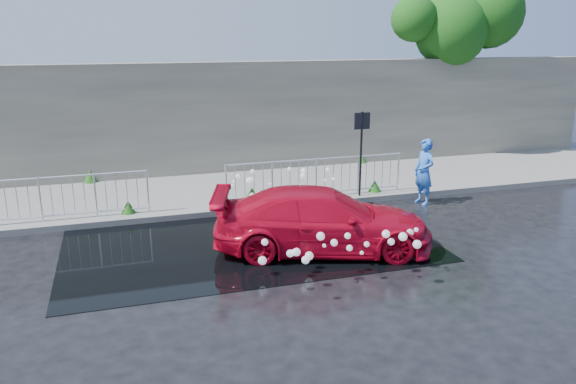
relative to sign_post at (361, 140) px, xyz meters
name	(u,v)px	position (x,y,z in m)	size (l,w,h in m)	color
ground	(235,260)	(-4.20, -3.10, -1.72)	(90.00, 90.00, 0.00)	black
pavement	(199,193)	(-4.20, 1.90, -1.65)	(30.00, 4.00, 0.15)	slate
curb	(210,213)	(-4.20, -0.10, -1.64)	(30.00, 0.25, 0.16)	slate
retaining_wall	(186,119)	(-4.20, 4.10, 0.18)	(30.00, 0.60, 3.50)	#5E584F
puddle	(247,240)	(-3.70, -2.10, -1.72)	(8.00, 5.00, 0.01)	black
sign_post	(361,140)	(0.00, 0.00, 0.00)	(0.45, 0.06, 2.50)	black
tree	(463,23)	(5.77, 4.31, 3.13)	(5.05, 2.58, 6.45)	#332114
railing_left	(40,198)	(-8.20, 0.25, -0.99)	(5.05, 0.05, 1.10)	silver
railing_right	(316,177)	(-1.20, 0.25, -0.99)	(5.05, 0.05, 1.10)	silver
weeds	(188,190)	(-4.57, 1.33, -1.39)	(12.17, 3.93, 0.41)	#144412
water_spray	(314,217)	(-2.33, -2.75, -1.09)	(3.67, 5.73, 1.12)	white
red_car	(323,220)	(-2.28, -3.12, -1.05)	(1.89, 4.64, 1.35)	#B50720
person	(424,172)	(1.56, -0.72, -0.82)	(0.66, 0.43, 1.80)	blue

